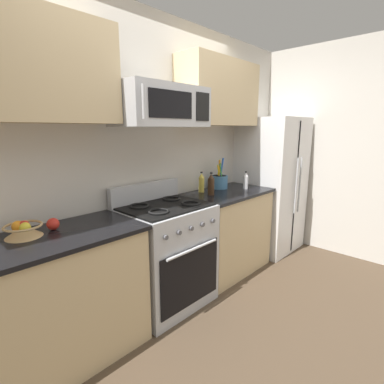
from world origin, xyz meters
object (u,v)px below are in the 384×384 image
bottle_soy (211,185)px  utensil_crock (219,181)px  apple_loose (53,224)px  range_oven (166,254)px  refrigerator (271,185)px  bottle_oil (201,183)px  bottle_vinegar (246,181)px  microwave (161,106)px  fruit_basket (23,230)px

bottle_soy → utensil_crock: bearing=24.7°
apple_loose → range_oven: bearing=-6.8°
refrigerator → apple_loose: 2.72m
range_oven → bottle_oil: (0.68, 0.19, 0.54)m
utensil_crock → bottle_oil: (-0.30, 0.01, 0.02)m
bottle_vinegar → microwave: bearing=175.6°
refrigerator → microwave: bearing=178.6°
refrigerator → bottle_vinegar: refrigerator is taller
bottle_oil → bottle_soy: bearing=-101.4°
refrigerator → utensil_crock: refrigerator is taller
apple_loose → bottle_soy: 1.55m
range_oven → fruit_basket: size_ratio=4.83×
range_oven → bottle_oil: 0.89m
range_oven → bottle_oil: bottle_oil is taller
fruit_basket → bottle_oil: bearing=2.4°
range_oven → microwave: microwave is taller
refrigerator → bottle_soy: bearing=177.9°
utensil_crock → bottle_soy: 0.36m
range_oven → apple_loose: 1.03m
utensil_crock → fruit_basket: size_ratio=1.53×
apple_loose → bottle_oil: size_ratio=0.37×
bottle_oil → refrigerator: bearing=-10.1°
bottle_vinegar → bottle_oil: size_ratio=0.91×
bottle_oil → range_oven: bearing=-164.7°
refrigerator → bottle_vinegar: (-0.67, -0.05, 0.15)m
bottle_oil → bottle_soy: 0.16m
refrigerator → microwave: size_ratio=2.18×
range_oven → bottle_soy: (0.65, 0.03, 0.54)m
apple_loose → bottle_soy: size_ratio=0.35×
microwave → fruit_basket: microwave is taller
refrigerator → bottle_vinegar: size_ratio=8.51×
range_oven → microwave: size_ratio=1.39×
utensil_crock → bottle_soy: size_ratio=1.49×
utensil_crock → bottle_soy: (-0.33, -0.15, 0.02)m
refrigerator → apple_loose: (-2.72, 0.12, 0.10)m
apple_loose → bottle_vinegar: bearing=-4.7°
apple_loose → bottle_vinegar: size_ratio=0.41×
utensil_crock → bottle_vinegar: (0.17, -0.24, 0.01)m
bottle_soy → refrigerator: bearing=-2.1°
microwave → bottle_oil: bearing=13.2°
bottle_vinegar → bottle_oil: 0.53m
apple_loose → bottle_soy: bearing=-3.0°
refrigerator → microwave: (-1.82, 0.04, 0.90)m
apple_loose → bottle_soy: (1.55, -0.08, 0.07)m
fruit_basket → bottle_soy: 1.73m
range_oven → bottle_vinegar: size_ratio=5.42×
range_oven → fruit_basket: 1.19m
range_oven → bottle_oil: size_ratio=4.96×
refrigerator → utensil_crock: size_ratio=4.96×
refrigerator → microwave: microwave is taller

